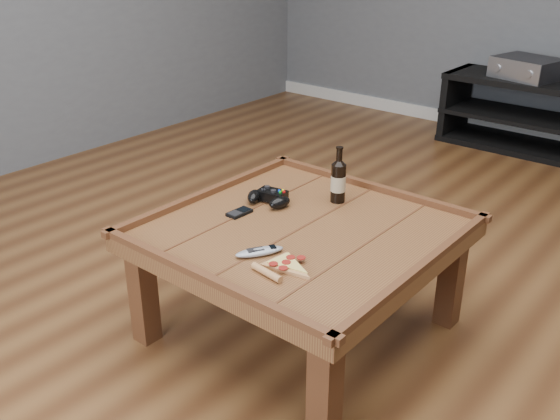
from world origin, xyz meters
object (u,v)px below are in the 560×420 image
Objects in this scene: remote_control at (259,251)px; av_receiver at (527,68)px; beer_bottle at (338,180)px; pizza_slice at (283,266)px; media_console at (546,119)px; game_controller at (269,197)px; coffee_table at (301,242)px; smartphone at (239,213)px.

remote_control is 0.37× the size of av_receiver.
beer_bottle is 0.59m from pizza_slice.
pizza_slice is (0.14, -3.02, 0.21)m from media_console.
game_controller is (-0.20, -0.19, -0.07)m from beer_bottle.
coffee_table is at bearing 124.37° from pizza_slice.
av_receiver is at bearing 91.15° from smartphone.
smartphone is at bearing -122.80° from beer_bottle.
coffee_table is at bearing -72.75° from av_receiver.
game_controller is at bearing -136.00° from beer_bottle.
game_controller is 0.52m from pizza_slice.
media_console is 13.87× the size of smartphone.
media_console is 3.03m from pizza_slice.
media_console reaches higher than pizza_slice.
smartphone is (-0.39, 0.21, -0.00)m from pizza_slice.
pizza_slice and remote_control have the same top height.
beer_bottle reaches higher than media_console.
media_console is 8.18× the size of remote_control.
coffee_table is 4.49× the size of beer_bottle.
smartphone is 0.59× the size of remote_control.
beer_bottle is at bearing 34.69° from game_controller.
pizza_slice is (0.17, -0.55, -0.08)m from beer_bottle.
remote_control is at bearing -63.01° from game_controller.
remote_control is at bearing 179.25° from pizza_slice.
coffee_table reaches higher than pizza_slice.
media_console is 2.48m from beer_bottle.
av_receiver is (-0.20, 3.00, 0.11)m from remote_control.
game_controller is at bearing 143.37° from pizza_slice.
smartphone is (-0.22, -0.34, -0.09)m from beer_bottle.
coffee_table is 0.32m from beer_bottle.
remote_control is at bearing -32.65° from smartphone.
av_receiver is (-0.32, 3.01, 0.11)m from pizza_slice.
game_controller reaches higher than media_console.
smartphone is at bearing 175.32° from remote_control.
remote_control is (0.05, -0.54, -0.08)m from beer_bottle.
av_receiver is (0.07, 2.80, 0.11)m from smartphone.
smartphone is (-0.26, -2.81, 0.21)m from media_console.
beer_bottle is 1.15× the size of game_controller.
av_receiver reaches higher than smartphone.
coffee_table is 0.26m from remote_control.
av_receiver reaches higher than game_controller.
coffee_table is 5.16× the size of game_controller.
media_console is (0.00, 2.75, -0.15)m from coffee_table.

